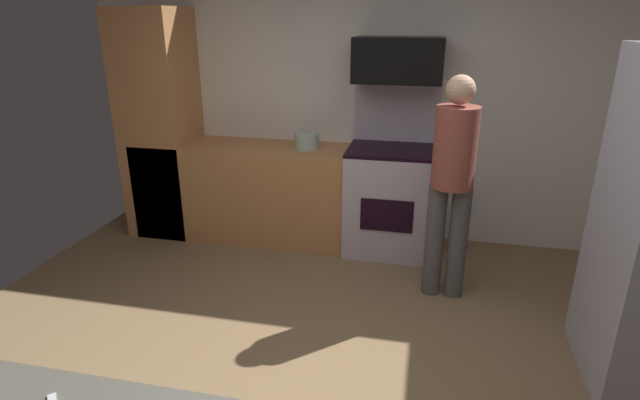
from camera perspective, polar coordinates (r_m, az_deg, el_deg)
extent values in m
cube|color=olive|center=(3.08, -1.58, -20.81)|extent=(5.20, 4.80, 0.02)
cube|color=silver|center=(4.68, 5.27, 11.42)|extent=(5.20, 0.12, 2.60)
cube|color=#BD7D4B|center=(4.75, -6.47, 0.90)|extent=(2.40, 0.60, 0.90)
cube|color=#BD7D4B|center=(4.99, -17.80, 8.19)|extent=(0.60, 0.60, 2.10)
cube|color=#BEB3C5|center=(4.50, 8.02, -0.15)|extent=(0.76, 0.64, 0.92)
cube|color=black|center=(4.36, 8.32, 5.72)|extent=(0.76, 0.64, 0.03)
cube|color=#BEB3C5|center=(4.58, 8.80, 10.07)|extent=(0.76, 0.06, 0.54)
cube|color=black|center=(4.20, 7.64, -1.79)|extent=(0.44, 0.01, 0.28)
cube|color=black|center=(4.33, 8.94, 15.57)|extent=(0.74, 0.38, 0.37)
cylinder|color=#505050|center=(3.84, 12.98, -4.56)|extent=(0.14, 0.14, 0.87)
cylinder|color=#505050|center=(3.85, 15.51, -4.74)|extent=(0.14, 0.14, 0.87)
cylinder|color=brown|center=(3.61, 15.23, 5.83)|extent=(0.30, 0.30, 0.57)
sphere|color=tan|center=(3.53, 15.83, 12.08)|extent=(0.20, 0.20, 0.20)
cylinder|color=#ADC4B6|center=(4.48, -1.54, 6.82)|extent=(0.22, 0.22, 0.14)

